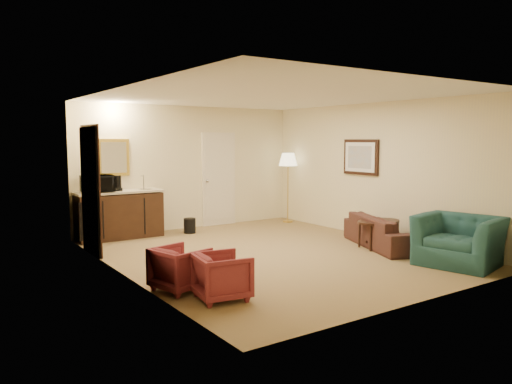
{
  "coord_description": "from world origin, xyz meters",
  "views": [
    {
      "loc": [
        -4.82,
        -6.61,
        1.89
      ],
      "look_at": [
        0.02,
        0.5,
        0.99
      ],
      "focal_mm": 35.0,
      "sensor_mm": 36.0,
      "label": 1
    }
  ],
  "objects_px": {
    "rose_chair_near": "(180,266)",
    "coffee_table": "(378,234)",
    "sofa": "(384,226)",
    "microwave": "(97,182)",
    "teal_armchair": "(459,232)",
    "waste_bin": "(190,226)",
    "coffee_maker": "(117,183)",
    "rose_chair_far": "(222,274)",
    "wetbar_cabinet": "(119,215)",
    "floor_lamp": "(288,187)"
  },
  "relations": [
    {
      "from": "rose_chair_near",
      "to": "coffee_table",
      "type": "relative_size",
      "value": 0.72
    },
    {
      "from": "sofa",
      "to": "microwave",
      "type": "distance_m",
      "value": 5.31
    },
    {
      "from": "sofa",
      "to": "teal_armchair",
      "type": "relative_size",
      "value": 1.64
    },
    {
      "from": "sofa",
      "to": "coffee_table",
      "type": "bearing_deg",
      "value": 111.47
    },
    {
      "from": "coffee_table",
      "to": "waste_bin",
      "type": "distance_m",
      "value": 3.77
    },
    {
      "from": "coffee_maker",
      "to": "rose_chair_near",
      "type": "bearing_deg",
      "value": -115.2
    },
    {
      "from": "rose_chair_near",
      "to": "waste_bin",
      "type": "distance_m",
      "value": 3.89
    },
    {
      "from": "sofa",
      "to": "rose_chair_far",
      "type": "distance_m",
      "value": 3.95
    },
    {
      "from": "wetbar_cabinet",
      "to": "rose_chair_near",
      "type": "xyz_separation_m",
      "value": [
        -0.5,
        -3.71,
        -0.15
      ]
    },
    {
      "from": "rose_chair_near",
      "to": "teal_armchair",
      "type": "bearing_deg",
      "value": -120.9
    },
    {
      "from": "coffee_table",
      "to": "waste_bin",
      "type": "bearing_deg",
      "value": 123.86
    },
    {
      "from": "sofa",
      "to": "rose_chair_far",
      "type": "xyz_separation_m",
      "value": [
        -3.85,
        -0.9,
        -0.06
      ]
    },
    {
      "from": "rose_chair_near",
      "to": "floor_lamp",
      "type": "distance_m",
      "value": 5.54
    },
    {
      "from": "waste_bin",
      "to": "coffee_maker",
      "type": "relative_size",
      "value": 1.02
    },
    {
      "from": "teal_armchair",
      "to": "coffee_table",
      "type": "bearing_deg",
      "value": 170.55
    },
    {
      "from": "sofa",
      "to": "coffee_maker",
      "type": "bearing_deg",
      "value": 68.22
    },
    {
      "from": "wetbar_cabinet",
      "to": "teal_armchair",
      "type": "xyz_separation_m",
      "value": [
        3.55,
        -4.92,
        0.04
      ]
    },
    {
      "from": "teal_armchair",
      "to": "waste_bin",
      "type": "distance_m",
      "value": 5.14
    },
    {
      "from": "wetbar_cabinet",
      "to": "sofa",
      "type": "relative_size",
      "value": 0.87
    },
    {
      "from": "coffee_maker",
      "to": "rose_chair_far",
      "type": "bearing_deg",
      "value": -110.89
    },
    {
      "from": "rose_chair_near",
      "to": "rose_chair_far",
      "type": "distance_m",
      "value": 0.66
    },
    {
      "from": "sofa",
      "to": "coffee_maker",
      "type": "height_order",
      "value": "coffee_maker"
    },
    {
      "from": "waste_bin",
      "to": "sofa",
      "type": "bearing_deg",
      "value": -54.29
    },
    {
      "from": "floor_lamp",
      "to": "waste_bin",
      "type": "height_order",
      "value": "floor_lamp"
    },
    {
      "from": "teal_armchair",
      "to": "sofa",
      "type": "bearing_deg",
      "value": 164.82
    },
    {
      "from": "floor_lamp",
      "to": "microwave",
      "type": "bearing_deg",
      "value": 176.1
    },
    {
      "from": "rose_chair_far",
      "to": "coffee_table",
      "type": "relative_size",
      "value": 0.72
    },
    {
      "from": "rose_chair_far",
      "to": "microwave",
      "type": "relative_size",
      "value": 1.09
    },
    {
      "from": "coffee_maker",
      "to": "microwave",
      "type": "bearing_deg",
      "value": 165.57
    },
    {
      "from": "waste_bin",
      "to": "floor_lamp",
      "type": "bearing_deg",
      "value": -0.68
    },
    {
      "from": "rose_chair_far",
      "to": "floor_lamp",
      "type": "bearing_deg",
      "value": -36.78
    },
    {
      "from": "rose_chair_near",
      "to": "floor_lamp",
      "type": "height_order",
      "value": "floor_lamp"
    },
    {
      "from": "floor_lamp",
      "to": "rose_chair_near",
      "type": "bearing_deg",
      "value": -142.07
    },
    {
      "from": "teal_armchair",
      "to": "coffee_maker",
      "type": "bearing_deg",
      "value": -157.2
    },
    {
      "from": "coffee_table",
      "to": "microwave",
      "type": "bearing_deg",
      "value": 138.73
    },
    {
      "from": "rose_chair_near",
      "to": "wetbar_cabinet",
      "type": "bearing_deg",
      "value": -21.95
    },
    {
      "from": "rose_chair_near",
      "to": "waste_bin",
      "type": "bearing_deg",
      "value": -42.68
    },
    {
      "from": "coffee_table",
      "to": "microwave",
      "type": "distance_m",
      "value": 5.21
    },
    {
      "from": "floor_lamp",
      "to": "microwave",
      "type": "height_order",
      "value": "floor_lamp"
    },
    {
      "from": "sofa",
      "to": "waste_bin",
      "type": "xyz_separation_m",
      "value": [
        -2.25,
        3.13,
        -0.22
      ]
    },
    {
      "from": "microwave",
      "to": "sofa",
      "type": "bearing_deg",
      "value": -37.24
    },
    {
      "from": "microwave",
      "to": "coffee_maker",
      "type": "relative_size",
      "value": 1.91
    },
    {
      "from": "rose_chair_near",
      "to": "coffee_maker",
      "type": "distance_m",
      "value": 3.81
    },
    {
      "from": "rose_chair_far",
      "to": "coffee_maker",
      "type": "height_order",
      "value": "coffee_maker"
    },
    {
      "from": "wetbar_cabinet",
      "to": "rose_chair_far",
      "type": "bearing_deg",
      "value": -93.31
    },
    {
      "from": "coffee_table",
      "to": "coffee_maker",
      "type": "distance_m",
      "value": 4.94
    },
    {
      "from": "wetbar_cabinet",
      "to": "coffee_table",
      "type": "distance_m",
      "value": 4.86
    },
    {
      "from": "waste_bin",
      "to": "coffee_maker",
      "type": "xyz_separation_m",
      "value": [
        -1.38,
        0.28,
        0.92
      ]
    },
    {
      "from": "wetbar_cabinet",
      "to": "coffee_table",
      "type": "relative_size",
      "value": 1.93
    },
    {
      "from": "sofa",
      "to": "floor_lamp",
      "type": "bearing_deg",
      "value": 16.86
    }
  ]
}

